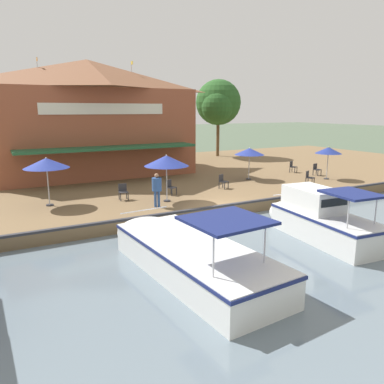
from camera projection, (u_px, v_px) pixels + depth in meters
name	position (u px, v px, depth m)	size (l,w,h in m)	color
ground_plane	(222.00, 219.00, 18.49)	(220.00, 220.00, 0.00)	#4C5B47
quay_deck	(142.00, 178.00, 27.88)	(22.00, 56.00, 0.60)	brown
quay_edge_fender	(221.00, 206.00, 18.44)	(0.20, 50.40, 0.10)	#2D2D33
waterfront_restaurant	(90.00, 117.00, 27.82)	(10.24, 14.17, 8.33)	brown
patio_umbrella_near_quay_edge	(46.00, 163.00, 18.25)	(2.19, 2.19, 2.43)	#B7B7B7
patio_umbrella_back_row	(249.00, 151.00, 25.33)	(2.01, 2.01, 2.20)	#B7B7B7
patio_umbrella_by_entrance	(329.00, 150.00, 25.46)	(1.76, 1.76, 2.25)	#B7B7B7
patio_umbrella_far_corner	(166.00, 161.00, 19.12)	(2.29, 2.29, 2.45)	#B7B7B7
cafe_chair_facing_river	(170.00, 186.00, 21.01)	(0.58, 0.58, 0.85)	#2D2D33
cafe_chair_far_corner_seat	(223.00, 181.00, 22.72)	(0.58, 0.58, 0.85)	#2D2D33
cafe_chair_under_first_umbrella	(293.00, 166.00, 28.56)	(0.57, 0.57, 0.85)	#2D2D33
cafe_chair_mid_patio	(309.00, 177.00, 24.02)	(0.58, 0.58, 0.85)	#2D2D33
cafe_chair_back_row_seat	(316.00, 169.00, 27.28)	(0.51, 0.51, 0.85)	#2D2D33
cafe_chair_beside_entrance	(123.00, 191.00, 19.84)	(0.48, 0.48, 0.85)	#2D2D33
person_at_quay_edge	(157.00, 186.00, 18.23)	(0.47, 0.47, 1.68)	#2D5193
motorboat_mid_row	(316.00, 218.00, 15.65)	(5.92, 2.41, 2.23)	silver
motorboat_fourth_along	(182.00, 251.00, 12.55)	(8.19, 3.05, 2.28)	white
tree_behind_restaurant	(218.00, 104.00, 37.44)	(4.77, 4.54, 7.69)	brown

